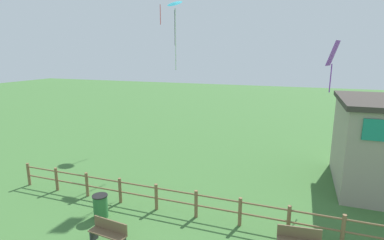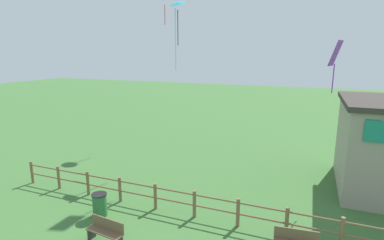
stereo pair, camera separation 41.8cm
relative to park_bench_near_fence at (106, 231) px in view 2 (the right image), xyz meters
name	(u,v)px [view 2 (the right image)]	position (x,y,z in m)	size (l,w,h in m)	color
wooden_fence	(174,198)	(1.38, 2.76, 0.18)	(16.41, 0.14, 1.17)	brown
park_bench_near_fence	(106,231)	(0.00, 0.00, 0.00)	(1.47, 0.55, 0.88)	brown
trash_bin	(100,205)	(-1.39, 1.42, 0.01)	(0.63, 0.63, 0.97)	#2D6B38
kite_purple_streamer	(335,57)	(7.25, 7.82, 5.97)	(0.62, 0.94, 2.42)	purple
kite_cyan_delta	(178,5)	(-1.59, 9.84, 8.98)	(1.08, 1.04, 2.71)	#2DB2C6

